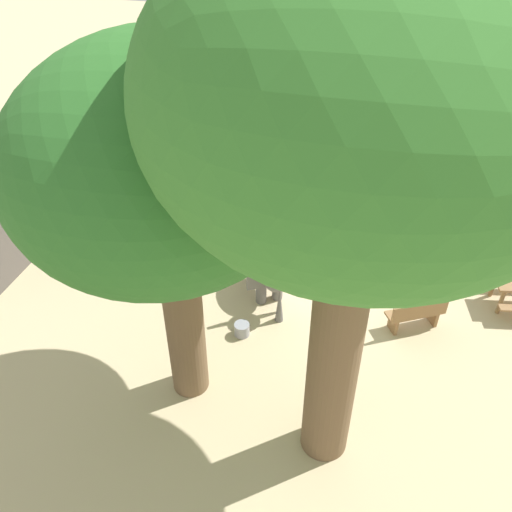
% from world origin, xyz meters
% --- Properties ---
extents(ground_plane, '(60.00, 60.00, 0.00)m').
position_xyz_m(ground_plane, '(0.00, 0.00, 0.00)').
color(ground_plane, tan).
extents(elephant, '(2.01, 1.80, 1.46)m').
position_xyz_m(elephant, '(-0.80, 1.30, 0.93)').
color(elephant, slate).
rests_on(elephant, ground_plane).
extents(person_handler, '(0.32, 0.50, 1.62)m').
position_xyz_m(person_handler, '(1.76, 1.89, 0.95)').
color(person_handler, '#3F3833').
rests_on(person_handler, ground_plane).
extents(shade_tree_main, '(5.92, 5.43, 9.01)m').
position_xyz_m(shade_tree_main, '(-4.72, -0.75, 6.79)').
color(shade_tree_main, brown).
rests_on(shade_tree_main, ground_plane).
extents(shade_tree_secondary, '(5.30, 4.86, 7.22)m').
position_xyz_m(shade_tree_secondary, '(-4.01, 2.19, 5.27)').
color(shade_tree_secondary, brown).
rests_on(shade_tree_secondary, ground_plane).
extents(wooden_bench, '(1.03, 1.42, 0.88)m').
position_xyz_m(wooden_bench, '(-1.12, -2.38, 0.47)').
color(wooden_bench, olive).
rests_on(wooden_bench, ground_plane).
extents(picnic_table_near, '(1.68, 1.69, 0.78)m').
position_xyz_m(picnic_table_near, '(5.66, 2.25, 0.59)').
color(picnic_table_near, olive).
rests_on(picnic_table_near, ground_plane).
extents(market_stall_white, '(2.50, 2.50, 2.52)m').
position_xyz_m(market_stall_white, '(0.66, 8.84, 1.14)').
color(market_stall_white, '#59514C').
rests_on(market_stall_white, ground_plane).
extents(market_stall_red, '(2.50, 2.50, 2.52)m').
position_xyz_m(market_stall_red, '(3.26, 8.84, 1.14)').
color(market_stall_red, '#59514C').
rests_on(market_stall_red, ground_plane).
extents(feed_bucket, '(0.36, 0.36, 0.32)m').
position_xyz_m(feed_bucket, '(-2.33, 1.53, 0.16)').
color(feed_bucket, gray).
rests_on(feed_bucket, ground_plane).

